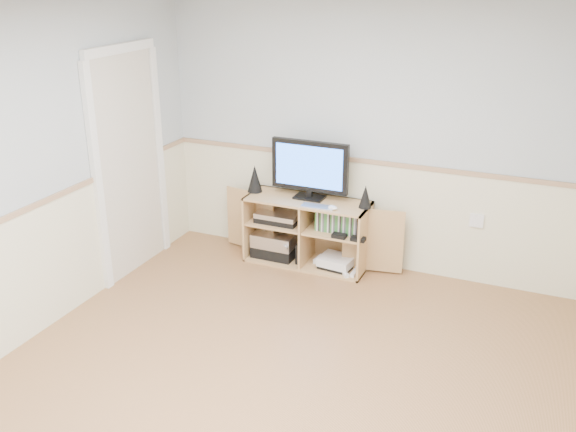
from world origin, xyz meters
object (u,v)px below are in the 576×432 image
object	(u,v)px
media_cabinet	(309,229)
game_consoles	(336,262)
keyboard	(318,207)
monitor	(310,168)

from	to	relation	value
media_cabinet	game_consoles	size ratio (longest dim) A/B	4.00
keyboard	game_consoles	distance (m)	0.62
media_cabinet	monitor	world-z (taller)	monitor
media_cabinet	game_consoles	distance (m)	0.40
game_consoles	media_cabinet	bearing A→B (deg)	167.68
media_cabinet	game_consoles	bearing A→B (deg)	-12.32
monitor	game_consoles	bearing A→B (deg)	-11.39
monitor	keyboard	xyz separation A→B (m)	(0.16, -0.19, -0.30)
keyboard	game_consoles	bearing A→B (deg)	38.59
monitor	keyboard	world-z (taller)	monitor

